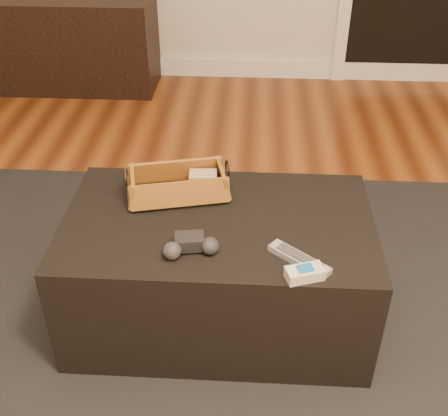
# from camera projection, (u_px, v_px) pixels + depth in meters

# --- Properties ---
(floor) EXTENTS (5.00, 5.50, 0.01)m
(floor) POSITION_uv_depth(u_px,v_px,m) (149.00, 416.00, 1.71)
(floor) COLOR brown
(floor) RESTS_ON ground
(baseboard) EXTENTS (5.00, 0.04, 0.12)m
(baseboard) POSITION_uv_depth(u_px,v_px,m) (214.00, 67.00, 3.91)
(baseboard) COLOR white
(baseboard) RESTS_ON floor
(media_cabinet) EXTENTS (1.47, 0.45, 0.58)m
(media_cabinet) POSITION_uv_depth(u_px,v_px,m) (41.00, 42.00, 3.65)
(media_cabinet) COLOR black
(media_cabinet) RESTS_ON floor
(area_rug) EXTENTS (2.60, 2.00, 0.01)m
(area_rug) POSITION_uv_depth(u_px,v_px,m) (218.00, 324.00, 2.00)
(area_rug) COLOR black
(area_rug) RESTS_ON floor
(ottoman) EXTENTS (1.00, 0.60, 0.42)m
(ottoman) POSITION_uv_depth(u_px,v_px,m) (219.00, 269.00, 1.92)
(ottoman) COLOR black
(ottoman) RESTS_ON area_rug
(tv_remote) EXTENTS (0.18, 0.10, 0.02)m
(tv_remote) POSITION_uv_depth(u_px,v_px,m) (174.00, 193.00, 1.89)
(tv_remote) COLOR black
(tv_remote) RESTS_ON wicker_basket
(cloth_bundle) EXTENTS (0.10, 0.07, 0.05)m
(cloth_bundle) POSITION_uv_depth(u_px,v_px,m) (203.00, 180.00, 1.93)
(cloth_bundle) COLOR tan
(cloth_bundle) RESTS_ON wicker_basket
(wicker_basket) EXTENTS (0.37, 0.25, 0.12)m
(wicker_basket) POSITION_uv_depth(u_px,v_px,m) (178.00, 185.00, 1.89)
(wicker_basket) COLOR olive
(wicker_basket) RESTS_ON ottoman
(game_controller) EXTENTS (0.18, 0.11, 0.05)m
(game_controller) POSITION_uv_depth(u_px,v_px,m) (190.00, 246.00, 1.65)
(game_controller) COLOR black
(game_controller) RESTS_ON ottoman
(silver_remote) EXTENTS (0.18, 0.16, 0.02)m
(silver_remote) POSITION_uv_depth(u_px,v_px,m) (299.00, 259.00, 1.62)
(silver_remote) COLOR #94969B
(silver_remote) RESTS_ON ottoman
(cream_gadget) EXTENTS (0.12, 0.08, 0.04)m
(cream_gadget) POSITION_uv_depth(u_px,v_px,m) (305.00, 273.00, 1.56)
(cream_gadget) COLOR beige
(cream_gadget) RESTS_ON ottoman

